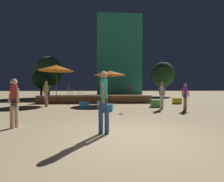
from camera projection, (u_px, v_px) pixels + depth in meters
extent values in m
plane|color=tan|center=(130.00, 136.00, 4.16)|extent=(120.00, 120.00, 0.00)
cube|color=brown|center=(96.00, 99.00, 14.06)|extent=(9.93, 2.46, 0.62)
cube|color=#CCB793|center=(95.00, 96.00, 12.86)|extent=(9.93, 0.12, 0.08)
cylinder|color=brown|center=(56.00, 87.00, 12.46)|extent=(0.05, 0.05, 2.75)
cone|color=orange|center=(56.00, 68.00, 12.42)|extent=(2.84, 2.84, 0.48)
sphere|color=orange|center=(56.00, 65.00, 12.42)|extent=(0.08, 0.08, 0.08)
cylinder|color=brown|center=(110.00, 89.00, 12.66)|extent=(0.05, 0.05, 2.40)
cone|color=orange|center=(110.00, 73.00, 12.63)|extent=(2.70, 2.70, 0.37)
sphere|color=orange|center=(110.00, 70.00, 12.62)|extent=(0.08, 0.08, 0.08)
cube|color=white|center=(101.00, 104.00, 9.97)|extent=(0.59, 0.59, 0.50)
cube|color=yellow|center=(177.00, 101.00, 12.69)|extent=(0.68, 0.68, 0.48)
cube|color=#2D9EDB|center=(108.00, 107.00, 8.69)|extent=(0.70, 0.70, 0.40)
cube|color=#4CC651|center=(156.00, 103.00, 10.64)|extent=(0.69, 0.69, 0.49)
cube|color=#2D9EDB|center=(84.00, 105.00, 9.97)|extent=(0.71, 0.71, 0.44)
cylinder|color=#997051|center=(162.00, 103.00, 9.51)|extent=(0.13, 0.13, 0.78)
cylinder|color=white|center=(161.00, 103.00, 9.39)|extent=(0.13, 0.13, 0.78)
cylinder|color=white|center=(162.00, 95.00, 9.44)|extent=(0.20, 0.20, 0.24)
cylinder|color=beige|center=(162.00, 90.00, 9.43)|extent=(0.20, 0.20, 0.60)
cylinder|color=#997051|center=(159.00, 91.00, 9.55)|extent=(0.19, 0.20, 0.54)
cylinder|color=#997051|center=(164.00, 92.00, 9.32)|extent=(0.16, 0.16, 0.54)
sphere|color=#997051|center=(162.00, 84.00, 9.42)|extent=(0.21, 0.21, 0.21)
cylinder|color=#2D4C7F|center=(101.00, 119.00, 4.35)|extent=(0.13, 0.13, 0.85)
cylinder|color=#2D4C7F|center=(107.00, 120.00, 4.33)|extent=(0.13, 0.13, 0.85)
cylinder|color=#2D4C7F|center=(104.00, 102.00, 4.33)|extent=(0.22, 0.22, 0.24)
cylinder|color=teal|center=(104.00, 90.00, 4.32)|extent=(0.22, 0.22, 0.65)
cylinder|color=#997051|center=(103.00, 93.00, 4.15)|extent=(0.11, 0.21, 0.58)
cylinder|color=#997051|center=(105.00, 92.00, 4.50)|extent=(0.11, 0.23, 0.58)
sphere|color=#997051|center=(104.00, 75.00, 4.31)|extent=(0.23, 0.23, 0.23)
cylinder|color=#997051|center=(185.00, 104.00, 9.08)|extent=(0.13, 0.13, 0.74)
cylinder|color=#997051|center=(186.00, 104.00, 8.93)|extent=(0.13, 0.13, 0.74)
cylinder|color=#2D4C7F|center=(185.00, 96.00, 8.99)|extent=(0.19, 0.19, 0.24)
cylinder|color=purple|center=(185.00, 91.00, 8.99)|extent=(0.19, 0.19, 0.57)
cylinder|color=#997051|center=(183.00, 93.00, 9.01)|extent=(0.11, 0.10, 0.51)
cylinder|color=#997051|center=(188.00, 93.00, 8.97)|extent=(0.20, 0.11, 0.51)
sphere|color=#997051|center=(185.00, 85.00, 8.98)|extent=(0.20, 0.20, 0.20)
cylinder|color=white|center=(46.00, 101.00, 10.73)|extent=(0.13, 0.13, 0.86)
cylinder|color=tan|center=(47.00, 101.00, 10.63)|extent=(0.13, 0.13, 0.86)
cylinder|color=white|center=(46.00, 93.00, 10.67)|extent=(0.22, 0.22, 0.24)
cylinder|color=#D8D14C|center=(46.00, 89.00, 10.66)|extent=(0.22, 0.22, 0.66)
cylinder|color=tan|center=(44.00, 89.00, 10.51)|extent=(0.12, 0.13, 0.59)
cylinder|color=tan|center=(49.00, 89.00, 10.82)|extent=(0.20, 0.24, 0.59)
sphere|color=tan|center=(46.00, 82.00, 10.66)|extent=(0.23, 0.23, 0.23)
cylinder|color=tan|center=(16.00, 116.00, 5.08)|extent=(0.13, 0.13, 0.76)
cylinder|color=tan|center=(12.00, 117.00, 4.92)|extent=(0.13, 0.13, 0.76)
cylinder|color=#3F3F47|center=(14.00, 103.00, 4.99)|extent=(0.20, 0.20, 0.24)
cylinder|color=#B22D33|center=(14.00, 94.00, 4.99)|extent=(0.20, 0.20, 0.58)
cylinder|color=tan|center=(10.00, 96.00, 5.03)|extent=(0.23, 0.15, 0.52)
cylinder|color=tan|center=(18.00, 96.00, 4.94)|extent=(0.11, 0.11, 0.52)
sphere|color=tan|center=(14.00, 82.00, 4.98)|extent=(0.21, 0.21, 0.21)
cylinder|color=#1E4C47|center=(79.00, 92.00, 13.56)|extent=(0.02, 0.02, 0.45)
cylinder|color=#1E4C47|center=(78.00, 93.00, 13.27)|extent=(0.02, 0.02, 0.45)
cylinder|color=#1E4C47|center=(82.00, 92.00, 13.61)|extent=(0.02, 0.02, 0.45)
cylinder|color=#1E4C47|center=(82.00, 93.00, 13.32)|extent=(0.02, 0.02, 0.45)
cylinder|color=#1E4C47|center=(80.00, 90.00, 13.44)|extent=(0.40, 0.40, 0.02)
cube|color=#1E4C47|center=(82.00, 87.00, 13.46)|extent=(0.06, 0.36, 0.45)
cylinder|color=#47474C|center=(130.00, 92.00, 14.87)|extent=(0.02, 0.02, 0.45)
cylinder|color=#47474C|center=(133.00, 92.00, 14.84)|extent=(0.02, 0.02, 0.45)
cylinder|color=#47474C|center=(130.00, 92.00, 15.17)|extent=(0.02, 0.02, 0.45)
cylinder|color=#47474C|center=(133.00, 92.00, 15.14)|extent=(0.02, 0.02, 0.45)
cylinder|color=#47474C|center=(132.00, 90.00, 15.00)|extent=(0.40, 0.40, 0.02)
cube|color=#47474C|center=(132.00, 88.00, 15.17)|extent=(0.36, 0.08, 0.45)
cylinder|color=#47474C|center=(73.00, 92.00, 13.87)|extent=(0.02, 0.02, 0.45)
cylinder|color=#47474C|center=(71.00, 92.00, 14.07)|extent=(0.02, 0.02, 0.45)
cylinder|color=#47474C|center=(70.00, 92.00, 13.65)|extent=(0.02, 0.02, 0.45)
cylinder|color=#47474C|center=(68.00, 92.00, 13.85)|extent=(0.02, 0.02, 0.45)
cylinder|color=#47474C|center=(70.00, 90.00, 13.85)|extent=(0.40, 0.40, 0.02)
cube|color=#47474C|center=(69.00, 88.00, 13.72)|extent=(0.27, 0.28, 0.45)
cylinder|color=#47474C|center=(127.00, 92.00, 13.84)|extent=(0.02, 0.02, 0.45)
cylinder|color=#47474C|center=(130.00, 92.00, 13.67)|extent=(0.02, 0.02, 0.45)
cylinder|color=#47474C|center=(128.00, 92.00, 14.09)|extent=(0.02, 0.02, 0.45)
cylinder|color=#47474C|center=(131.00, 92.00, 13.92)|extent=(0.02, 0.02, 0.45)
cylinder|color=#47474C|center=(129.00, 90.00, 13.87)|extent=(0.40, 0.40, 0.02)
cube|color=#47474C|center=(130.00, 88.00, 14.01)|extent=(0.30, 0.24, 0.45)
cylinder|color=#E54C99|center=(121.00, 114.00, 7.62)|extent=(0.23, 0.23, 0.03)
cylinder|color=#3D2B1C|center=(49.00, 91.00, 21.28)|extent=(0.28, 0.28, 1.89)
ellipsoid|color=#1E4223|center=(49.00, 72.00, 21.23)|extent=(3.90, 3.90, 4.29)
cylinder|color=#3D2B1C|center=(163.00, 90.00, 23.93)|extent=(0.28, 0.28, 1.85)
ellipsoid|color=#1E4223|center=(163.00, 75.00, 23.87)|extent=(3.58, 3.58, 3.93)
cylinder|color=#3D2B1C|center=(41.00, 92.00, 19.65)|extent=(0.28, 0.28, 1.48)
ellipsoid|color=black|center=(41.00, 79.00, 19.61)|extent=(2.19, 2.19, 2.41)
cube|color=teal|center=(119.00, 56.00, 30.17)|extent=(8.72, 3.29, 15.63)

